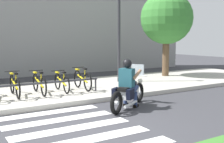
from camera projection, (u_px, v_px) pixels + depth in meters
ground_plane at (73, 129)px, 6.29m from camera, size 48.00×48.00×0.00m
sidewalk at (25, 94)px, 9.78m from camera, size 24.00×4.40×0.15m
crosswalk_stripe_1 at (89, 139)px, 5.61m from camera, size 2.80×0.40×0.01m
crosswalk_stripe_2 at (73, 128)px, 6.28m from camera, size 2.80×0.40×0.01m
crosswalk_stripe_3 at (60, 120)px, 6.96m from camera, size 2.80×0.40×0.01m
crosswalk_stripe_4 at (49, 113)px, 7.64m from camera, size 2.80×0.40×0.01m
motorcycle at (129, 92)px, 8.15m from camera, size 1.98×1.30×1.21m
rider at (128, 80)px, 8.04m from camera, size 0.77×0.72×1.43m
bicycle_2 at (15, 85)px, 9.02m from camera, size 0.48×1.69×0.79m
bicycle_3 at (39, 84)px, 9.43m from camera, size 0.48×1.71×0.77m
bicycle_4 at (62, 82)px, 9.84m from camera, size 0.48×1.56×0.73m
bicycle_5 at (82, 80)px, 10.25m from camera, size 0.48×1.62×0.80m
bike_rack at (32, 85)px, 8.75m from camera, size 4.57×0.07×0.49m
street_lamp at (119, 23)px, 11.96m from camera, size 0.28×0.28×4.41m
tree_near_rack at (167, 19)px, 13.83m from camera, size 2.57×2.57×4.29m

